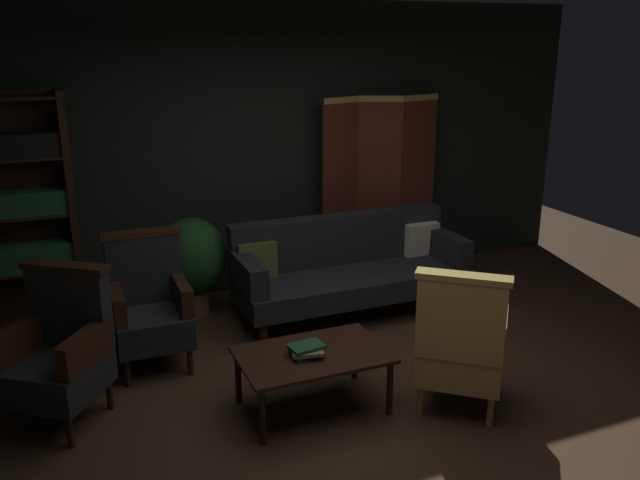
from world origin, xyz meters
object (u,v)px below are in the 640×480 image
at_px(bookshelf, 19,211).
at_px(armchair_wing_left, 149,305).
at_px(coffee_table, 313,359).
at_px(armchair_wing_right, 59,351).
at_px(armchair_gilt_accent, 461,343).
at_px(book_green_cloth, 306,347).
at_px(potted_plant, 192,260).
at_px(book_navy_cloth, 306,353).
at_px(book_tan_leather, 306,350).
at_px(folding_screen, 379,186).
at_px(velvet_couch, 348,266).

height_order(bookshelf, armchair_wing_left, bookshelf).
xyz_separation_m(coffee_table, armchair_wing_right, (-1.57, 0.54, 0.12)).
distance_m(armchair_gilt_accent, book_green_cloth, 1.04).
relative_size(potted_plant, book_navy_cloth, 4.64).
distance_m(bookshelf, book_tan_leather, 2.85).
distance_m(armchair_gilt_accent, armchair_wing_right, 2.66).
height_order(folding_screen, armchair_wing_left, folding_screen).
bearing_deg(book_tan_leather, armchair_wing_left, 127.55).
distance_m(bookshelf, armchair_wing_left, 1.49).
bearing_deg(bookshelf, armchair_wing_left, -51.17).
bearing_deg(coffee_table, book_tan_leather, -162.53).
height_order(armchair_gilt_accent, book_green_cloth, armchair_gilt_accent).
bearing_deg(coffee_table, bookshelf, 129.21).
relative_size(coffee_table, book_green_cloth, 4.44).
relative_size(armchair_wing_right, potted_plant, 1.13).
xyz_separation_m(folding_screen, armchair_gilt_accent, (-0.71, -2.55, -0.50)).
distance_m(coffee_table, book_tan_leather, 0.10).
height_order(coffee_table, armchair_wing_right, armchair_wing_right).
xyz_separation_m(potted_plant, book_tan_leather, (0.34, -1.93, -0.07)).
bearing_deg(potted_plant, armchair_gilt_accent, -60.19).
bearing_deg(potted_plant, armchair_wing_right, -130.57).
bearing_deg(folding_screen, potted_plant, -172.94).
bearing_deg(armchair_wing_right, potted_plant, 49.43).
bearing_deg(bookshelf, coffee_table, -50.79).
bearing_deg(coffee_table, velvet_couch, 56.92).
bearing_deg(armchair_wing_right, folding_screen, 26.94).
relative_size(armchair_gilt_accent, armchair_wing_right, 1.00).
xyz_separation_m(bookshelf, coffee_table, (1.77, -2.17, -0.69)).
relative_size(bookshelf, book_tan_leather, 10.02).
distance_m(potted_plant, book_tan_leather, 1.96).
bearing_deg(folding_screen, bookshelf, 179.95).
height_order(folding_screen, potted_plant, folding_screen).
bearing_deg(book_green_cloth, book_tan_leather, 90.00).
xyz_separation_m(potted_plant, book_green_cloth, (0.34, -1.93, -0.04)).
bearing_deg(potted_plant, folding_screen, 7.06).
relative_size(folding_screen, book_tan_leather, 9.29).
bearing_deg(potted_plant, armchair_wing_left, -121.92).
distance_m(coffee_table, book_green_cloth, 0.12).
bearing_deg(book_tan_leather, coffee_table, 17.47).
relative_size(folding_screen, coffee_table, 1.90).
height_order(velvet_couch, armchair_wing_right, armchair_wing_right).
relative_size(armchair_gilt_accent, potted_plant, 1.13).
xyz_separation_m(armchair_wing_right, book_tan_leather, (1.52, -0.56, -0.03)).
bearing_deg(bookshelf, armchair_wing_right, -83.08).
distance_m(folding_screen, bookshelf, 3.40).
relative_size(bookshelf, coffee_table, 2.05).
bearing_deg(book_navy_cloth, velvet_couch, 55.80).
bearing_deg(book_navy_cloth, book_tan_leather, 90.00).
xyz_separation_m(coffee_table, armchair_wing_left, (-0.91, 1.10, 0.12)).
bearing_deg(armchair_wing_left, book_tan_leather, -52.45).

